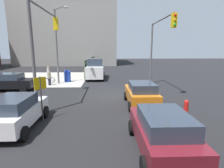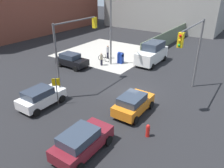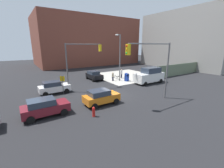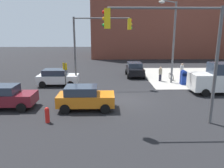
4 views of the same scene
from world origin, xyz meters
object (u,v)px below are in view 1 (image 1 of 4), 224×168
mailbox_blue (67,75)px  sedan_maroon (162,131)px  bicycle_leaning_on_fence (47,80)px  traffic_signal_nw_corner (44,37)px  hatchback_white (16,112)px  pedestrian_crossing (49,78)px  sedan_black (12,82)px  van_white_delivery (95,69)px  coupe_orange (141,93)px  fire_hydrant (186,107)px  traffic_signal_se_corner (159,40)px  street_lamp_corner (58,41)px  pedestrian_waiting (49,73)px

mailbox_blue → sedan_maroon: (-14.79, -6.62, 0.08)m
bicycle_leaning_on_fence → traffic_signal_nw_corner: bearing=-161.4°
hatchback_white → pedestrian_crossing: hatchback_white is taller
sedan_black → van_white_delivery: (6.70, -7.37, 0.44)m
coupe_orange → fire_hydrant: bearing=-131.8°
fire_hydrant → sedan_maroon: (-3.59, 2.58, 0.36)m
mailbox_blue → hatchback_white: bearing=-179.1°
traffic_signal_se_corner → pedestrian_crossing: bearing=78.9°
coupe_orange → van_white_delivery: van_white_delivery is taller
hatchback_white → bicycle_leaning_on_fence: bearing=11.3°
pedestrian_crossing → bicycle_leaning_on_fence: (1.40, 0.70, -0.45)m
mailbox_blue → sedan_black: sedan_black is taller
street_lamp_corner → van_white_delivery: bearing=-46.4°
traffic_signal_se_corner → sedan_maroon: traffic_signal_se_corner is taller
bicycle_leaning_on_fence → hatchback_white: bearing=-168.7°
mailbox_blue → bicycle_leaning_on_fence: bearing=105.3°
sedan_maroon → traffic_signal_nw_corner: bearing=44.7°
traffic_signal_nw_corner → street_lamp_corner: (7.35, 1.05, 0.07)m
traffic_signal_nw_corner → mailbox_blue: (8.62, 0.50, -3.87)m
hatchback_white → sedan_maroon: bearing=-109.2°
traffic_signal_se_corner → fire_hydrant: bearing=177.6°
coupe_orange → van_white_delivery: (11.51, 3.77, 0.44)m
van_white_delivery → traffic_signal_se_corner: bearing=-135.7°
mailbox_blue → pedestrian_waiting: (0.60, 2.40, 0.17)m
pedestrian_waiting → traffic_signal_nw_corner: bearing=133.2°
pedestrian_waiting → bicycle_leaning_on_fence: size_ratio=1.02×
traffic_signal_se_corner → mailbox_blue: bearing=66.4°
traffic_signal_se_corner → pedestrian_waiting: bearing=68.2°
pedestrian_waiting → coupe_orange: bearing=159.4°
traffic_signal_nw_corner → coupe_orange: traffic_signal_nw_corner is taller
pedestrian_waiting → sedan_black: bearing=96.3°
coupe_orange → pedestrian_waiting: (9.80, 9.37, 0.09)m
traffic_signal_se_corner → street_lamp_corner: bearing=74.1°
traffic_signal_se_corner → street_lamp_corner: street_lamp_corner is taller
coupe_orange → street_lamp_corner: bearing=43.5°
traffic_signal_se_corner → coupe_orange: (-5.06, 2.53, -3.84)m
hatchback_white → van_white_delivery: (14.86, -3.00, 0.44)m
fire_hydrant → sedan_maroon: sedan_maroon is taller
sedan_black → pedestrian_waiting: size_ratio=2.16×
traffic_signal_nw_corner → bicycle_leaning_on_fence: 9.48m
van_white_delivery → pedestrian_crossing: van_white_delivery is taller
van_white_delivery → pedestrian_crossing: bearing=132.5°
bicycle_leaning_on_fence → street_lamp_corner: bearing=-112.4°
mailbox_blue → sedan_black: 6.06m
sedan_maroon → fire_hydrant: bearing=-35.7°
pedestrian_crossing → sedan_black: bearing=74.4°
sedan_black → bicycle_leaning_on_fence: bearing=-27.4°
traffic_signal_nw_corner → hatchback_white: (-3.93, 0.30, -3.79)m
traffic_signal_nw_corner → sedan_black: traffic_signal_nw_corner is taller
traffic_signal_nw_corner → van_white_delivery: (10.92, -2.70, -3.35)m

